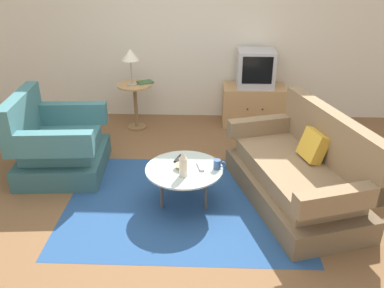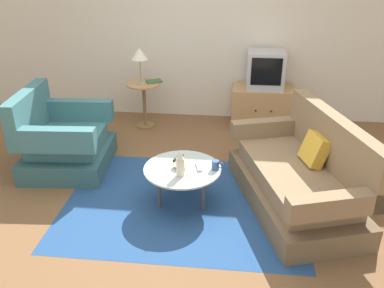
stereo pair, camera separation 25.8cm
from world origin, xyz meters
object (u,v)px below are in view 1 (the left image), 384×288
couch (300,174)px  table_lamp (130,56)px  coffee_table (184,171)px  tv_remote_dark (179,159)px  mug (218,164)px  tv_remote_silver (200,167)px  bowl (182,166)px  book (145,82)px  tv_stand (253,105)px  vase (183,164)px  side_table (135,97)px  television (256,68)px  armchair (57,146)px

couch → table_lamp: table_lamp is taller
coffee_table → tv_remote_dark: 0.20m
mug → tv_remote_silver: 0.17m
coffee_table → bowl: (-0.02, -0.00, 0.06)m
tv_remote_dark → book: 1.88m
tv_stand → mug: tv_stand is taller
couch → coffee_table: bearing=78.2°
coffee_table → vase: 0.22m
vase → tv_stand: bearing=68.5°
side_table → mug: 2.18m
tv_remote_dark → book: size_ratio=0.63×
coffee_table → bowl: bearing=-169.2°
coffee_table → television: 2.33m
side_table → tv_stand: (1.68, 0.23, -0.18)m
couch → table_lamp: bearing=31.2°
coffee_table → tv_remote_silver: bearing=6.8°
mug → tv_remote_silver: bearing=174.9°
side_table → television: 1.73m
table_lamp → armchair: bearing=-118.1°
television → book: bearing=-174.0°
armchair → mug: size_ratio=8.55×
vase → book: 2.19m
vase → book: book is taller
tv_remote_dark → tv_remote_silver: 0.28m
armchair → mug: bearing=67.6°
table_lamp → tv_remote_silver: size_ratio=2.77×
television → table_lamp: 1.73m
television → table_lamp: (-1.70, -0.25, 0.22)m
couch → table_lamp: size_ratio=3.77×
television → tv_remote_dark: 2.19m
coffee_table → vase: bearing=-90.6°
television → armchair: bearing=-147.6°
mug → side_table: bearing=120.7°
television → book: size_ratio=2.03×
mug → book: (-0.97, 1.94, 0.21)m
television → bowl: (-0.91, -2.11, -0.40)m
vase → bowl: bearing=98.9°
vase → tv_remote_dark: size_ratio=1.62×
armchair → tv_stand: (2.37, 1.50, -0.03)m
tv_stand → tv_remote_dark: 2.16m
coffee_table → tv_remote_dark: bearing=110.7°
bowl → book: 2.06m
bowl → tv_remote_dark: 0.19m
bowl → tv_remote_silver: bearing=7.3°
tv_stand → book: book is taller
bowl → side_table: bearing=112.1°
couch → book: bearing=27.4°
mug → bowl: bearing=-178.6°
tv_stand → vase: size_ratio=3.37×
armchair → side_table: (0.70, 1.27, 0.15)m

